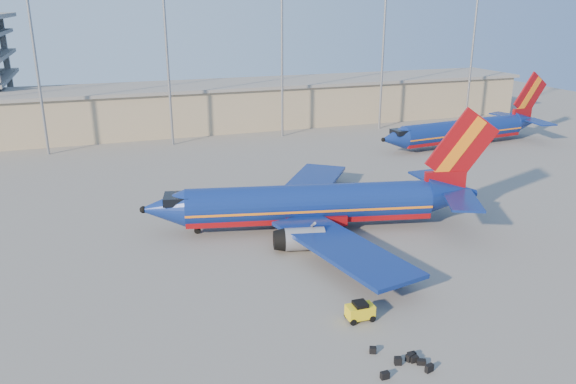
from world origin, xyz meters
name	(u,v)px	position (x,y,z in m)	size (l,w,h in m)	color
ground	(288,241)	(0.00, 0.00, 0.00)	(220.00, 220.00, 0.00)	slate
terminal_building	(239,104)	(10.00, 58.00, 4.32)	(122.00, 16.00, 8.50)	#9C8A6C
light_mast_row	(226,39)	(5.00, 46.00, 17.55)	(101.60, 1.60, 28.65)	gray
aircraft_main	(317,204)	(4.11, 2.28, 2.75)	(37.55, 35.72, 12.88)	navy
aircraft_second	(465,130)	(42.18, 28.76, 2.71)	(34.88, 13.53, 11.82)	navy
baggage_tug	(360,311)	(0.17, -16.13, 0.79)	(2.14, 1.32, 1.52)	yellow
luggage_pile	(405,361)	(0.57, -22.20, 0.24)	(3.73, 3.59, 0.54)	black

